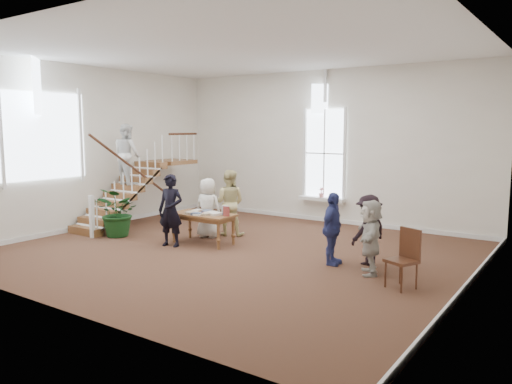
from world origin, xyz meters
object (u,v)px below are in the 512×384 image
Objects in this scene: library_table at (203,217)px; police_officer at (171,210)px; floor_plant at (119,212)px; side_chair at (405,255)px; woman_cluster_a at (332,229)px; woman_cluster_b at (368,230)px; elderly_woman at (208,208)px; person_yellow at (229,203)px; woman_cluster_c at (370,237)px.

police_officer reaches higher than library_table.
side_chair is at bearing 0.51° from floor_plant.
woman_cluster_a is (3.43, 0.05, 0.09)m from library_table.
library_table is 1.10× the size of woman_cluster_b.
woman_cluster_b is at bearing 171.40° from elderly_woman.
person_yellow is 1.63× the size of side_chair.
police_officer is 1.13× the size of elderly_woman.
woman_cluster_a is at bearing -37.56° from woman_cluster_b.
woman_cluster_b is 1.13× the size of floor_plant.
woman_cluster_b and woman_cluster_c have the same top height.
side_chair is (5.60, 0.06, -0.27)m from police_officer.
police_officer is 4.81m from woman_cluster_c.
elderly_woman is 4.38m from woman_cluster_b.
person_yellow is 1.19× the size of woman_cluster_c.
floor_plant is (-2.29, -0.65, -0.02)m from library_table.
elderly_woman is 1.19× the size of floor_plant.
woman_cluster_a is 0.92m from woman_cluster_c.
woman_cluster_a is 1.04× the size of woman_cluster_c.
floor_plant reaches higher than side_chair.
library_table is 0.92× the size of police_officer.
floor_plant is at bearing 166.88° from police_officer.
side_chair is (5.15, -0.59, -0.06)m from library_table.
floor_plant is (-1.94, -1.25, -0.12)m from elderly_woman.
woman_cluster_b is (4.48, 1.15, -0.14)m from police_officer.
elderly_woman reaches higher than woman_cluster_b.
library_table is at bearing 86.33° from woman_cluster_a.
elderly_woman is at bearing 119.36° from library_table.
police_officer is 1.19× the size of woman_cluster_c.
floor_plant is (-2.24, -1.75, -0.22)m from person_yellow.
side_chair is at bearing -12.63° from police_officer.
floor_plant is at bearing 92.47° from woman_cluster_a.
elderly_woman is 5.63m from side_chair.
woman_cluster_b is 0.72m from woman_cluster_c.
floor_plant reaches higher than library_table.
woman_cluster_c is at bearing 163.60° from elderly_woman.
woman_cluster_a is (3.48, -1.05, -0.11)m from person_yellow.
police_officer is 1.80m from person_yellow.
library_table is 4.33m from woman_cluster_c.
elderly_woman is 0.89× the size of person_yellow.
woman_cluster_b is (0.60, 0.45, -0.03)m from woman_cluster_a.
police_officer reaches higher than side_chair.
person_yellow reaches higher than floor_plant.
library_table is 1.06× the size of woman_cluster_a.
police_officer reaches higher than woman_cluster_a.
woman_cluster_c is at bearing -7.31° from police_officer.
side_chair is at bearing 37.45° from woman_cluster_c.
elderly_woman is at bearing -75.76° from woman_cluster_b.
elderly_woman is at bearing -168.07° from side_chair.
woman_cluster_b is at bearing 159.98° from side_chair.
police_officer is at bearing 78.16° from elderly_woman.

